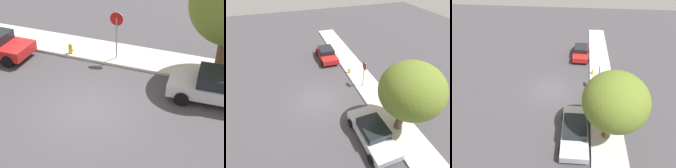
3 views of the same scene
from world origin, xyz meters
The scene contains 7 objects.
ground_plane centered at (0.00, 0.00, 0.00)m, with size 60.00×60.00×0.00m, color #423F44.
sidewalk_curb centered at (0.00, 5.08, 0.07)m, with size 32.00×2.38×0.14m, color beige.
stop_sign centered at (-0.41, 4.56, 1.87)m, with size 0.76×0.08×2.73m.
parked_car_silver centered at (5.11, 2.71, 0.71)m, with size 4.54×2.19×1.39m.
parked_car_red centered at (-6.87, 2.78, 0.70)m, with size 4.13×2.07×1.34m.
street_tree_near_corner centered at (4.99, 5.00, 3.61)m, with size 3.99×3.99×5.50m.
fire_hydrant centered at (-2.95, 4.19, 0.36)m, with size 0.30×0.22×0.72m.
Camera 2 is at (11.42, -1.84, 10.42)m, focal length 28.00 mm.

